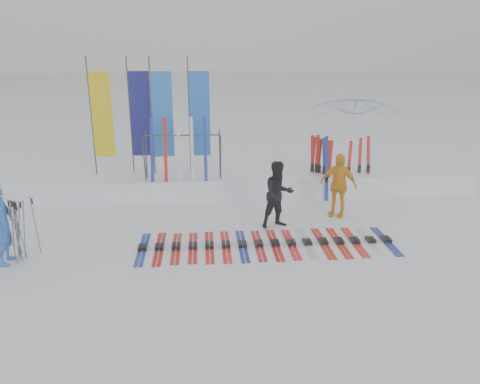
{
  "coord_description": "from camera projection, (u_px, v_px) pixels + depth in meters",
  "views": [
    {
      "loc": [
        -0.59,
        -8.12,
        4.13
      ],
      "look_at": [
        0.2,
        1.6,
        1.0
      ],
      "focal_mm": 35.0,
      "sensor_mm": 36.0,
      "label": 1
    }
  ],
  "objects": [
    {
      "name": "ground",
      "position": [
        236.0,
        267.0,
        9.02
      ],
      "size": [
        120.0,
        120.0,
        0.0
      ],
      "primitive_type": "plane",
      "color": "white",
      "rests_on": "ground"
    },
    {
      "name": "snow_bank",
      "position": [
        224.0,
        183.0,
        13.29
      ],
      "size": [
        14.0,
        1.6,
        0.6
      ],
      "primitive_type": "cube",
      "color": "white",
      "rests_on": "ground"
    },
    {
      "name": "person_blue",
      "position": [
        2.0,
        223.0,
        8.94
      ],
      "size": [
        0.43,
        0.63,
        1.66
      ],
      "primitive_type": "imported",
      "rotation": [
        0.0,
        0.0,
        1.63
      ],
      "color": "blue",
      "rests_on": "ground"
    },
    {
      "name": "person_black",
      "position": [
        278.0,
        195.0,
        10.75
      ],
      "size": [
        0.91,
        0.8,
        1.57
      ],
      "primitive_type": "imported",
      "rotation": [
        0.0,
        0.0,
        0.31
      ],
      "color": "black",
      "rests_on": "ground"
    },
    {
      "name": "person_yellow",
      "position": [
        338.0,
        185.0,
        11.44
      ],
      "size": [
        0.99,
        0.84,
        1.59
      ],
      "primitive_type": "imported",
      "rotation": [
        0.0,
        0.0,
        -0.58
      ],
      "color": "orange",
      "rests_on": "ground"
    },
    {
      "name": "tent_canopy",
      "position": [
        353.0,
        138.0,
        14.41
      ],
      "size": [
        3.54,
        3.58,
        2.63
      ],
      "primitive_type": "imported",
      "rotation": [
        0.0,
        0.0,
        -0.27
      ],
      "color": "white",
      "rests_on": "ground"
    },
    {
      "name": "ski_row",
      "position": [
        266.0,
        244.0,
        9.96
      ],
      "size": [
        5.4,
        1.69,
        0.07
      ],
      "color": "#163797",
      "rests_on": "ground"
    },
    {
      "name": "pole_cluster",
      "position": [
        14.0,
        231.0,
        9.19
      ],
      "size": [
        0.86,
        0.63,
        1.26
      ],
      "color": "#595B60",
      "rests_on": "ground"
    },
    {
      "name": "feather_flags",
      "position": [
        150.0,
        115.0,
        12.71
      ],
      "size": [
        3.22,
        0.21,
        3.2
      ],
      "color": "#383A3F",
      "rests_on": "ground"
    },
    {
      "name": "ski_rack",
      "position": [
        183.0,
        150.0,
        12.49
      ],
      "size": [
        2.04,
        0.8,
        1.23
      ],
      "color": "#383A3F",
      "rests_on": "ground"
    },
    {
      "name": "upright_skis",
      "position": [
        328.0,
        167.0,
        13.11
      ],
      "size": [
        1.61,
        0.94,
        1.69
      ],
      "color": "red",
      "rests_on": "ground"
    }
  ]
}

